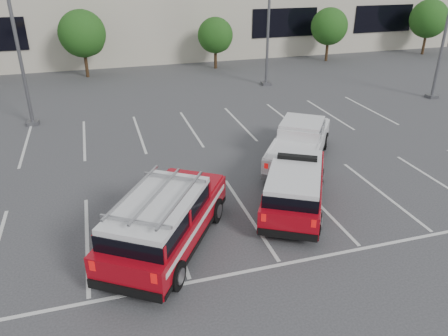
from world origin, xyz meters
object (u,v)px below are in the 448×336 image
(tree_far_right, at_px, (429,20))
(white_pickup, at_px, (299,147))
(tree_mid_left, at_px, (84,35))
(ladder_suv, at_px, (165,224))
(light_pole_mid, at_px, (269,7))
(tree_mid_right, at_px, (216,36))
(tree_right, at_px, (330,28))
(light_pole_left, at_px, (13,24))
(fire_chief_suv, at_px, (294,188))

(tree_far_right, height_order, white_pickup, tree_far_right)
(tree_mid_left, relative_size, ladder_suv, 0.85)
(tree_far_right, bearing_deg, light_pole_mid, -161.52)
(tree_mid_right, relative_size, tree_right, 0.90)
(tree_right, relative_size, white_pickup, 0.78)
(tree_mid_left, height_order, light_pole_mid, light_pole_mid)
(light_pole_left, relative_size, light_pole_mid, 1.00)
(light_pole_left, distance_m, white_pickup, 15.01)
(tree_mid_right, height_order, light_pole_left, light_pole_left)
(tree_far_right, xyz_separation_m, light_pole_left, (-33.09, -10.05, 2.14))
(tree_far_right, xyz_separation_m, light_pole_mid, (-18.09, -6.05, 2.14))
(tree_far_right, distance_m, fire_chief_suv, 32.12)
(tree_right, bearing_deg, light_pole_left, -156.49)
(light_pole_left, distance_m, light_pole_mid, 15.52)
(light_pole_mid, distance_m, white_pickup, 13.61)
(tree_far_right, xyz_separation_m, fire_chief_suv, (-23.35, -21.95, -2.30))
(tree_mid_left, height_order, white_pickup, tree_mid_left)
(tree_right, xyz_separation_m, white_pickup, (-11.49, -18.43, -2.09))
(light_pole_mid, relative_size, fire_chief_suv, 1.89)
(tree_mid_left, bearing_deg, light_pole_left, -107.10)
(tree_far_right, distance_m, ladder_suv, 36.47)
(tree_right, height_order, fire_chief_suv, tree_right)
(light_pole_mid, distance_m, ladder_suv, 20.26)
(tree_mid_right, relative_size, light_pole_mid, 0.39)
(white_pickup, bearing_deg, tree_right, 93.47)
(light_pole_left, bearing_deg, ladder_suv, -69.22)
(ladder_suv, bearing_deg, light_pole_left, 144.06)
(tree_right, bearing_deg, tree_mid_left, 180.00)
(tree_mid_right, xyz_separation_m, light_pole_left, (-13.09, -10.05, 2.68))
(ladder_suv, bearing_deg, fire_chief_suv, 46.78)
(tree_mid_right, distance_m, light_pole_mid, 6.88)
(tree_far_right, xyz_separation_m, white_pickup, (-21.49, -18.43, -2.35))
(tree_right, bearing_deg, ladder_suv, -128.14)
(tree_mid_left, bearing_deg, light_pole_mid, -26.92)
(light_pole_left, height_order, ladder_suv, light_pole_left)
(light_pole_mid, relative_size, ladder_suv, 1.80)
(tree_mid_left, relative_size, light_pole_mid, 0.47)
(tree_mid_right, xyz_separation_m, fire_chief_suv, (-3.35, -21.95, -1.76))
(tree_right, bearing_deg, white_pickup, -121.93)
(tree_right, height_order, light_pole_left, light_pole_left)
(tree_far_right, xyz_separation_m, ladder_suv, (-28.14, -23.10, -2.19))
(tree_far_right, bearing_deg, white_pickup, -139.37)
(tree_mid_left, height_order, fire_chief_suv, tree_mid_left)
(white_pickup, relative_size, ladder_suv, 1.00)
(tree_mid_right, distance_m, white_pickup, 18.58)
(tree_mid_left, distance_m, white_pickup, 20.44)
(tree_mid_right, height_order, fire_chief_suv, tree_mid_right)
(light_pole_left, xyz_separation_m, light_pole_mid, (15.00, 4.00, 0.00))
(light_pole_mid, height_order, ladder_suv, light_pole_mid)
(tree_right, relative_size, light_pole_left, 0.43)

